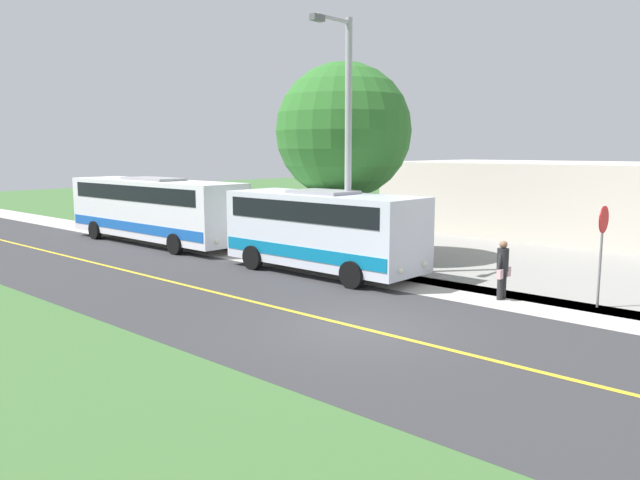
# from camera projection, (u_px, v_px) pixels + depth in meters

# --- Properties ---
(ground_plane) EXTENTS (120.00, 120.00, 0.00)m
(ground_plane) POSITION_uv_depth(u_px,v_px,m) (359.00, 328.00, 15.32)
(ground_plane) COLOR #3D6633
(road_surface) EXTENTS (8.00, 100.00, 0.01)m
(road_surface) POSITION_uv_depth(u_px,v_px,m) (359.00, 328.00, 15.31)
(road_surface) COLOR #333335
(road_surface) RESTS_ON ground
(sidewalk) EXTENTS (2.40, 100.00, 0.01)m
(sidewalk) POSITION_uv_depth(u_px,v_px,m) (463.00, 292.00, 19.14)
(sidewalk) COLOR #B2ADA3
(sidewalk) RESTS_ON ground
(parking_lot_surface) EXTENTS (14.00, 36.00, 0.01)m
(parking_lot_surface) POSITION_uv_depth(u_px,v_px,m) (634.00, 271.00, 22.45)
(parking_lot_surface) COLOR gray
(parking_lot_surface) RESTS_ON ground
(road_centre_line) EXTENTS (0.16, 100.00, 0.00)m
(road_centre_line) POSITION_uv_depth(u_px,v_px,m) (359.00, 328.00, 15.31)
(road_centre_line) COLOR gold
(road_centre_line) RESTS_ON ground
(shuttle_bus_front) EXTENTS (2.79, 7.74, 2.99)m
(shuttle_bus_front) POSITION_uv_depth(u_px,v_px,m) (323.00, 228.00, 21.93)
(shuttle_bus_front) COLOR silver
(shuttle_bus_front) RESTS_ON ground
(transit_bus_rear) EXTENTS (2.77, 11.05, 3.11)m
(transit_bus_rear) POSITION_uv_depth(u_px,v_px,m) (154.00, 207.00, 28.97)
(transit_bus_rear) COLOR white
(transit_bus_rear) RESTS_ON ground
(pedestrian_with_bags) EXTENTS (0.72, 0.34, 1.76)m
(pedestrian_with_bags) POSITION_uv_depth(u_px,v_px,m) (503.00, 268.00, 18.13)
(pedestrian_with_bags) COLOR #262628
(pedestrian_with_bags) RESTS_ON ground
(stop_sign) EXTENTS (0.76, 0.07, 2.88)m
(stop_sign) POSITION_uv_depth(u_px,v_px,m) (602.00, 239.00, 17.03)
(stop_sign) COLOR slate
(stop_sign) RESTS_ON ground
(street_light_pole) EXTENTS (1.97, 0.24, 8.83)m
(street_light_pole) POSITION_uv_depth(u_px,v_px,m) (346.00, 138.00, 21.18)
(street_light_pole) COLOR #9E9EA3
(street_light_pole) RESTS_ON ground
(tree_curbside) EXTENTS (5.41, 5.41, 7.85)m
(tree_curbside) POSITION_uv_depth(u_px,v_px,m) (343.00, 131.00, 24.45)
(tree_curbside) COLOR brown
(tree_curbside) RESTS_ON ground
(commercial_building) EXTENTS (10.00, 23.13, 3.74)m
(commercial_building) POSITION_uv_depth(u_px,v_px,m) (625.00, 201.00, 30.77)
(commercial_building) COLOR beige
(commercial_building) RESTS_ON ground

